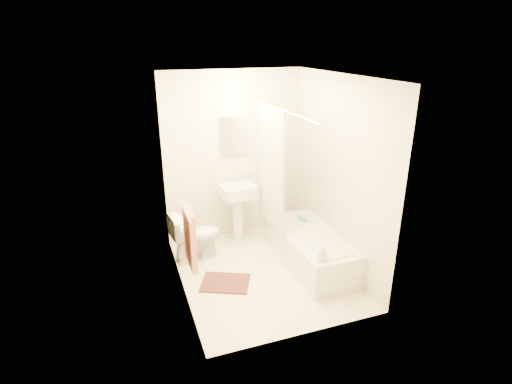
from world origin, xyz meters
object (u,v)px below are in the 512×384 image
object	(u,v)px
bathtub	(311,249)
bath_mat	(225,283)
toilet	(196,236)
soap_bottle	(323,252)
sink	(238,211)

from	to	relation	value
bathtub	bath_mat	size ratio (longest dim) A/B	2.66
toilet	soap_bottle	bearing A→B (deg)	-144.22
bathtub	bath_mat	distance (m)	1.20
toilet	bathtub	distance (m)	1.52
sink	toilet	bearing A→B (deg)	-161.34
sink	soap_bottle	size ratio (longest dim) A/B	4.58
toilet	soap_bottle	world-z (taller)	toilet
bathtub	soap_bottle	xyz separation A→B (m)	(-0.18, -0.63, 0.31)
bathtub	soap_bottle	size ratio (longest dim) A/B	7.45
sink	bath_mat	distance (m)	1.23
toilet	bath_mat	xyz separation A→B (m)	(0.20, -0.73, -0.32)
toilet	bathtub	xyz separation A→B (m)	(1.38, -0.64, -0.11)
toilet	sink	bearing A→B (deg)	-73.62
sink	bath_mat	xyz separation A→B (m)	(-0.49, -1.03, -0.45)
sink	bathtub	world-z (taller)	sink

